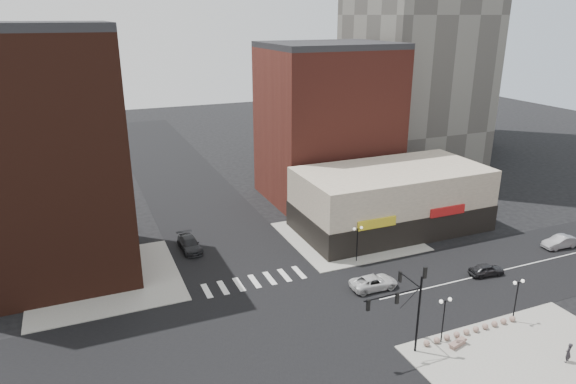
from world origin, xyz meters
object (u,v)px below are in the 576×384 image
street_lamp_se_a (445,309)px  street_lamp_se_b (517,290)px  silver_sedan (560,242)px  dark_sedan_east (486,270)px  pedestrian (568,353)px  white_suv (374,282)px  stone_bench (458,343)px  street_lamp_ne (358,235)px  traffic_signal (407,300)px  dark_sedan_north (190,244)px

street_lamp_se_a → street_lamp_se_b: same height
street_lamp_se_a → silver_sedan: bearing=21.3°
dark_sedan_east → pedestrian: size_ratio=2.20×
white_suv → stone_bench: size_ratio=2.59×
pedestrian → street_lamp_ne: bearing=-91.6°
traffic_signal → street_lamp_se_a: (3.76, -0.17, -1.67)m
stone_bench → pedestrian: bearing=-52.2°
street_lamp_se_a → dark_sedan_east: 14.79m
white_suv → stone_bench: 11.23m
traffic_signal → white_suv: traffic_signal is taller
pedestrian → white_suv: bearing=-82.1°
street_lamp_se_a → white_suv: 10.49m
traffic_signal → dark_sedan_north: bearing=114.4°
dark_sedan_east → stone_bench: dark_sedan_east is taller
street_lamp_se_a → dark_sedan_north: size_ratio=0.79×
street_lamp_se_b → dark_sedan_north: street_lamp_se_b is taller
street_lamp_se_b → pedestrian: 6.53m
street_lamp_se_b → traffic_signal: bearing=179.2°
street_lamp_se_b → stone_bench: bearing=-172.0°
white_suv → street_lamp_ne: bearing=-11.5°
street_lamp_se_b → stone_bench: size_ratio=2.17×
street_lamp_se_a → stone_bench: size_ratio=2.17×
traffic_signal → stone_bench: 6.68m
street_lamp_se_a → silver_sedan: size_ratio=0.94×
pedestrian → stone_bench: pedestrian is taller
street_lamp_ne → silver_sedan: bearing=-14.1°
white_suv → silver_sedan: size_ratio=1.13×
street_lamp_ne → white_suv: bearing=-103.2°
traffic_signal → silver_sedan: bearing=18.4°
traffic_signal → dark_sedan_east: traffic_signal is taller
white_suv → dark_sedan_east: bearing=-98.5°
street_lamp_se_a → street_lamp_se_b: bearing=0.0°
white_suv → dark_sedan_north: dark_sedan_north is taller
dark_sedan_north → pedestrian: pedestrian is taller
street_lamp_se_b → silver_sedan: (17.36, 9.87, -2.56)m
white_suv → silver_sedan: silver_sedan is taller
traffic_signal → dark_sedan_north: size_ratio=1.49×
white_suv → dark_sedan_north: size_ratio=0.95×
dark_sedan_north → street_lamp_se_b: bearing=-50.6°
street_lamp_ne → stone_bench: 17.25m
silver_sedan → dark_sedan_north: bearing=-108.4°
traffic_signal → pedestrian: bearing=-29.0°
street_lamp_se_b → stone_bench: (-7.08, -1.00, -2.94)m
silver_sedan → stone_bench: size_ratio=2.30×
street_lamp_se_a → stone_bench: 3.24m
street_lamp_se_a → dark_sedan_north: 30.78m
dark_sedan_east → street_lamp_ne: bearing=61.5°
street_lamp_se_b → white_suv: (-8.37, 10.15, -2.60)m
street_lamp_se_b → dark_sedan_east: street_lamp_se_b is taller
traffic_signal → dark_sedan_east: bearing=25.8°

